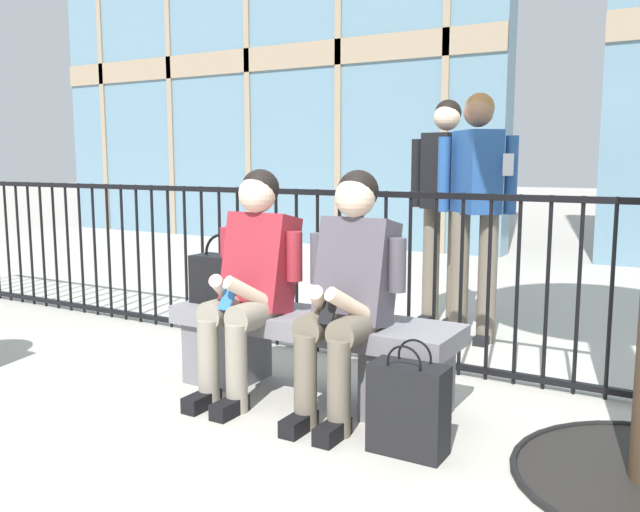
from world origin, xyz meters
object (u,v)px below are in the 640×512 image
seated_person_companion (348,286)px  bystander_at_railing (445,194)px  handbag_on_bench (222,278)px  bystander_further_back (476,198)px  seated_person_with_phone (251,276)px  shopping_bag (408,408)px  stone_bench (310,347)px

seated_person_companion → bystander_at_railing: bearing=97.3°
seated_person_companion → handbag_on_bench: 0.88m
seated_person_companion → bystander_further_back: 1.72m
bystander_further_back → seated_person_with_phone: bearing=-112.0°
handbag_on_bench → bystander_at_railing: bearing=72.6°
bystander_at_railing → seated_person_with_phone: bearing=-98.8°
handbag_on_bench → shopping_bag: 1.42m
shopping_bag → seated_person_with_phone: bearing=165.7°
seated_person_with_phone → seated_person_companion: bearing=0.0°
seated_person_with_phone → bystander_further_back: (0.68, 1.68, 0.35)m
shopping_bag → bystander_at_railing: bearing=106.8°
stone_bench → seated_person_companion: seated_person_companion is taller
seated_person_companion → bystander_at_railing: 2.11m
seated_person_companion → handbag_on_bench: bearing=172.3°
handbag_on_bench → seated_person_companion: bearing=-7.7°
handbag_on_bench → bystander_further_back: 1.88m
shopping_bag → bystander_further_back: bearing=100.0°
seated_person_with_phone → bystander_at_railing: (0.32, 2.06, 0.35)m
bystander_at_railing → bystander_further_back: same height
seated_person_with_phone → handbag_on_bench: (-0.29, 0.12, -0.06)m
shopping_bag → bystander_further_back: (-0.34, 1.94, 0.80)m
stone_bench → seated_person_companion: bearing=-23.7°
seated_person_companion → bystander_further_back: size_ratio=0.71×
seated_person_with_phone → bystander_at_railing: bystander_at_railing is taller
seated_person_with_phone → shopping_bag: size_ratio=2.45×
bystander_at_railing → handbag_on_bench: bearing=-107.4°
seated_person_companion → handbag_on_bench: (-0.87, 0.12, -0.06)m
stone_bench → bystander_at_railing: bystander_at_railing is taller
seated_person_with_phone → shopping_bag: seated_person_with_phone is taller
stone_bench → seated_person_with_phone: (-0.29, -0.13, 0.38)m
seated_person_with_phone → bystander_at_railing: 2.11m
seated_person_companion → bystander_at_railing: bystander_at_railing is taller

